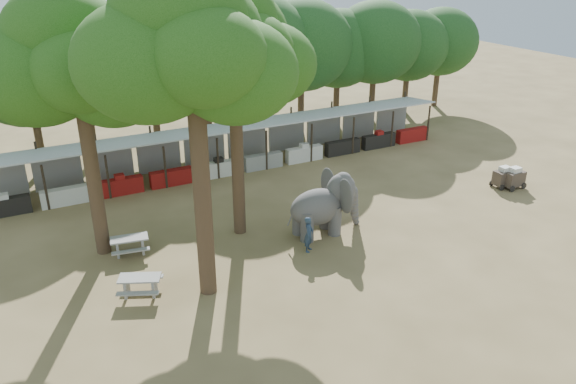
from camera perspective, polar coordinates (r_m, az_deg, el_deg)
name	(u,v)px	position (r m, az deg, el deg)	size (l,w,h in m)	color
ground	(367,277)	(23.03, 8.03, -8.56)	(100.00, 100.00, 0.00)	brown
vendor_stalls	(235,149)	(33.60, -5.42, 4.41)	(28.00, 2.99, 2.80)	#A7AAAE
yard_tree_left	(71,61)	(23.35, -21.15, 12.28)	(7.10, 6.90, 11.02)	#332316
yard_tree_center	(187,48)	(18.95, -10.27, 14.24)	(7.10, 6.90, 12.04)	#332316
yard_tree_back	(228,44)	(23.76, -6.10, 14.69)	(7.10, 6.90, 11.36)	#332316
backdrop_trees	(202,61)	(37.20, -8.78, 13.03)	(46.46, 5.95, 8.33)	#332316
elephant	(325,204)	(25.65, 3.82, -1.27)	(3.64, 2.81, 2.81)	#434040
handler	(309,234)	(24.28, 2.13, -4.31)	(0.58, 0.39, 1.62)	#26384C
picnic_table_near	(140,283)	(22.21, -14.79, -8.95)	(2.00, 1.92, 0.78)	gray
picnic_table_far	(130,243)	(25.11, -15.79, -5.03)	(1.78, 1.65, 0.79)	gray
cart_front	(514,178)	(33.08, 21.97, 1.34)	(1.26, 0.84, 1.22)	#342922
cart_back	(504,177)	(33.06, 21.06, 1.44)	(1.21, 0.80, 1.19)	#342922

